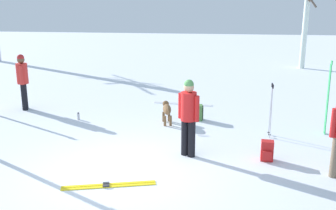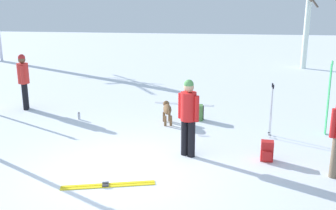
{
  "view_description": "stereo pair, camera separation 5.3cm",
  "coord_description": "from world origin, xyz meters",
  "px_view_note": "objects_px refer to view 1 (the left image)",
  "views": [
    {
      "loc": [
        1.82,
        -7.08,
        3.41
      ],
      "look_at": [
        0.76,
        1.53,
        1.0
      ],
      "focal_mm": 42.14,
      "sensor_mm": 36.0,
      "label": 1
    },
    {
      "loc": [
        1.87,
        -7.08,
        3.41
      ],
      "look_at": [
        0.76,
        1.53,
        1.0
      ],
      "focal_mm": 42.14,
      "sensor_mm": 36.0,
      "label": 2
    }
  ],
  "objects_px": {
    "dog": "(167,110)",
    "ski_pair_lying_0": "(183,104)",
    "water_bottle_0": "(78,116)",
    "backpack_1": "(267,151)",
    "person_0": "(23,78)",
    "person_2": "(189,113)",
    "ski_pair_lying_1": "(109,185)",
    "birch_tree_2": "(306,11)",
    "ski_poles_0": "(271,109)",
    "ski_pair_planted_0": "(328,98)",
    "backpack_0": "(198,113)"
  },
  "relations": [
    {
      "from": "ski_pair_lying_0",
      "to": "dog",
      "type": "bearing_deg",
      "value": -97.62
    },
    {
      "from": "person_2",
      "to": "ski_pair_lying_1",
      "type": "relative_size",
      "value": 0.99
    },
    {
      "from": "person_0",
      "to": "birch_tree_2",
      "type": "distance_m",
      "value": 13.21
    },
    {
      "from": "person_0",
      "to": "water_bottle_0",
      "type": "relative_size",
      "value": 8.17
    },
    {
      "from": "person_2",
      "to": "backpack_0",
      "type": "relative_size",
      "value": 3.9
    },
    {
      "from": "backpack_0",
      "to": "backpack_1",
      "type": "height_order",
      "value": "same"
    },
    {
      "from": "ski_poles_0",
      "to": "water_bottle_0",
      "type": "distance_m",
      "value": 5.31
    },
    {
      "from": "person_0",
      "to": "ski_pair_lying_0",
      "type": "height_order",
      "value": "person_0"
    },
    {
      "from": "person_0",
      "to": "birch_tree_2",
      "type": "bearing_deg",
      "value": 40.42
    },
    {
      "from": "dog",
      "to": "ski_pair_planted_0",
      "type": "relative_size",
      "value": 0.47
    },
    {
      "from": "person_2",
      "to": "ski_pair_planted_0",
      "type": "bearing_deg",
      "value": 29.25
    },
    {
      "from": "water_bottle_0",
      "to": "birch_tree_2",
      "type": "xyz_separation_m",
      "value": [
        7.96,
        9.33,
        2.63
      ]
    },
    {
      "from": "ski_poles_0",
      "to": "water_bottle_0",
      "type": "bearing_deg",
      "value": 171.94
    },
    {
      "from": "ski_pair_planted_0",
      "to": "birch_tree_2",
      "type": "relative_size",
      "value": 0.36
    },
    {
      "from": "person_0",
      "to": "water_bottle_0",
      "type": "height_order",
      "value": "person_0"
    },
    {
      "from": "person_2",
      "to": "dog",
      "type": "bearing_deg",
      "value": 108.69
    },
    {
      "from": "ski_poles_0",
      "to": "person_2",
      "type": "bearing_deg",
      "value": -142.52
    },
    {
      "from": "ski_pair_lying_0",
      "to": "backpack_1",
      "type": "xyz_separation_m",
      "value": [
        2.18,
        -4.32,
        0.2
      ]
    },
    {
      "from": "ski_poles_0",
      "to": "dog",
      "type": "bearing_deg",
      "value": 164.58
    },
    {
      "from": "person_0",
      "to": "person_2",
      "type": "xyz_separation_m",
      "value": [
        5.3,
        -3.06,
        0.0
      ]
    },
    {
      "from": "person_0",
      "to": "ski_pair_lying_1",
      "type": "relative_size",
      "value": 0.99
    },
    {
      "from": "ski_pair_lying_1",
      "to": "water_bottle_0",
      "type": "distance_m",
      "value": 4.31
    },
    {
      "from": "dog",
      "to": "water_bottle_0",
      "type": "distance_m",
      "value": 2.55
    },
    {
      "from": "person_2",
      "to": "backpack_0",
      "type": "height_order",
      "value": "person_2"
    },
    {
      "from": "person_0",
      "to": "backpack_0",
      "type": "height_order",
      "value": "person_0"
    },
    {
      "from": "ski_pair_lying_1",
      "to": "birch_tree_2",
      "type": "distance_m",
      "value": 14.75
    },
    {
      "from": "person_0",
      "to": "backpack_0",
      "type": "relative_size",
      "value": 3.9
    },
    {
      "from": "person_0",
      "to": "water_bottle_0",
      "type": "xyz_separation_m",
      "value": [
        2.01,
        -0.84,
        -0.88
      ]
    },
    {
      "from": "ski_pair_lying_1",
      "to": "birch_tree_2",
      "type": "height_order",
      "value": "birch_tree_2"
    },
    {
      "from": "ski_pair_planted_0",
      "to": "water_bottle_0",
      "type": "relative_size",
      "value": 8.98
    },
    {
      "from": "ski_pair_lying_0",
      "to": "ski_pair_planted_0",
      "type": "bearing_deg",
      "value": -31.69
    },
    {
      "from": "ski_pair_lying_1",
      "to": "water_bottle_0",
      "type": "relative_size",
      "value": 8.23
    },
    {
      "from": "person_2",
      "to": "ski_pair_lying_1",
      "type": "distance_m",
      "value": 2.33
    },
    {
      "from": "ski_pair_lying_0",
      "to": "birch_tree_2",
      "type": "xyz_separation_m",
      "value": [
        5.15,
        7.3,
        2.72
      ]
    },
    {
      "from": "person_0",
      "to": "ski_pair_planted_0",
      "type": "height_order",
      "value": "ski_pair_planted_0"
    },
    {
      "from": "ski_pair_lying_0",
      "to": "water_bottle_0",
      "type": "distance_m",
      "value": 3.47
    },
    {
      "from": "ski_pair_lying_1",
      "to": "backpack_1",
      "type": "height_order",
      "value": "backpack_1"
    },
    {
      "from": "person_2",
      "to": "dog",
      "type": "distance_m",
      "value": 2.42
    },
    {
      "from": "dog",
      "to": "ski_pair_lying_0",
      "type": "height_order",
      "value": "dog"
    },
    {
      "from": "ski_pair_lying_0",
      "to": "water_bottle_0",
      "type": "relative_size",
      "value": 9.21
    },
    {
      "from": "dog",
      "to": "backpack_1",
      "type": "xyz_separation_m",
      "value": [
        2.45,
        -2.29,
        -0.17
      ]
    },
    {
      "from": "person_0",
      "to": "backpack_1",
      "type": "distance_m",
      "value": 7.7
    },
    {
      "from": "ski_pair_lying_1",
      "to": "ski_poles_0",
      "type": "relative_size",
      "value": 1.28
    },
    {
      "from": "ski_pair_planted_0",
      "to": "person_2",
      "type": "bearing_deg",
      "value": -150.75
    },
    {
      "from": "person_0",
      "to": "water_bottle_0",
      "type": "bearing_deg",
      "value": -22.67
    },
    {
      "from": "ski_pair_planted_0",
      "to": "person_0",
      "type": "bearing_deg",
      "value": 172.26
    },
    {
      "from": "person_0",
      "to": "ski_poles_0",
      "type": "relative_size",
      "value": 1.27
    },
    {
      "from": "ski_pair_lying_1",
      "to": "backpack_0",
      "type": "bearing_deg",
      "value": 71.05
    },
    {
      "from": "backpack_1",
      "to": "water_bottle_0",
      "type": "xyz_separation_m",
      "value": [
        -4.99,
        2.28,
        -0.12
      ]
    },
    {
      "from": "dog",
      "to": "birch_tree_2",
      "type": "height_order",
      "value": "birch_tree_2"
    }
  ]
}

